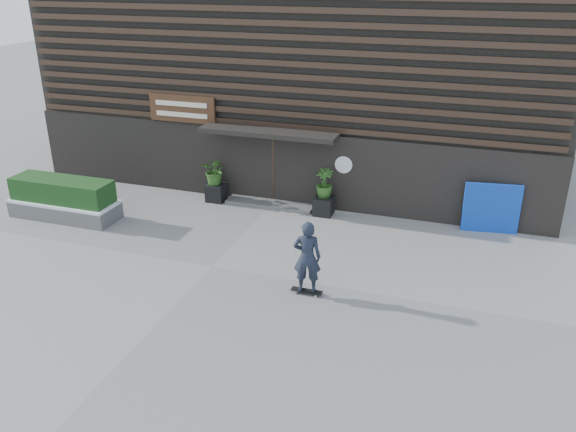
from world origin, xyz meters
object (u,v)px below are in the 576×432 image
(planter_pot_right, at_px, (324,206))
(skateboarder, at_px, (307,257))
(blue_tarp, at_px, (491,208))
(planter_pot_left, at_px, (216,192))
(raised_bed, at_px, (65,210))

(planter_pot_right, xyz_separation_m, skateboarder, (0.93, -4.94, 0.71))
(blue_tarp, bearing_deg, planter_pot_left, 174.22)
(planter_pot_right, relative_size, raised_bed, 0.17)
(planter_pot_right, bearing_deg, raised_bed, -160.09)
(planter_pot_left, xyz_separation_m, skateboarder, (4.73, -4.94, 0.71))
(planter_pot_left, height_order, skateboarder, skateboarder)
(planter_pot_left, relative_size, raised_bed, 0.17)
(planter_pot_right, distance_m, blue_tarp, 5.13)
(raised_bed, height_order, skateboarder, skateboarder)
(planter_pot_right, relative_size, blue_tarp, 0.37)
(raised_bed, relative_size, blue_tarp, 2.13)
(planter_pot_left, relative_size, skateboarder, 0.31)
(planter_pot_left, bearing_deg, skateboarder, -46.26)
(planter_pot_right, bearing_deg, planter_pot_left, 180.00)
(raised_bed, xyz_separation_m, skateboarder, (8.72, -2.12, 0.76))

